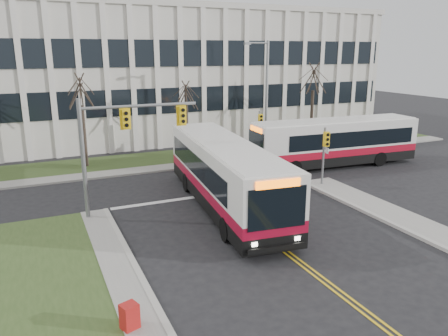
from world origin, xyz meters
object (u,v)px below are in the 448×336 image
at_px(bus_main, 225,176).
at_px(streetlight, 265,92).
at_px(directory_sign, 196,143).
at_px(bus_cross, 334,143).
at_px(newspaper_box_red, 130,318).

bearing_deg(bus_main, streetlight, 57.64).
relative_size(streetlight, directory_sign, 4.60).
bearing_deg(bus_main, bus_cross, 29.66).
bearing_deg(bus_cross, bus_main, -62.92).
relative_size(streetlight, bus_cross, 0.71).
relative_size(directory_sign, bus_main, 0.15).
bearing_deg(bus_cross, newspaper_box_red, -49.54).
relative_size(streetlight, newspaper_box_red, 9.68).
height_order(streetlight, directory_sign, streetlight).
bearing_deg(directory_sign, bus_cross, -37.85).
bearing_deg(bus_cross, directory_sign, -124.29).
bearing_deg(bus_main, newspaper_box_red, -122.82).
height_order(streetlight, bus_cross, streetlight).
bearing_deg(streetlight, newspaper_box_red, -128.71).
relative_size(directory_sign, newspaper_box_red, 2.11).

